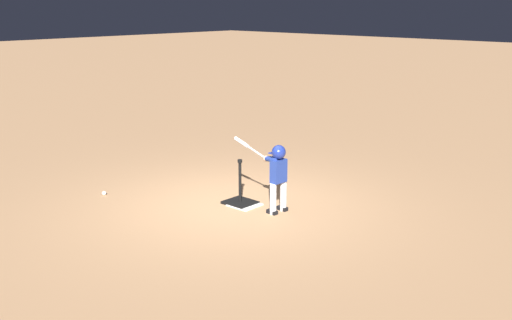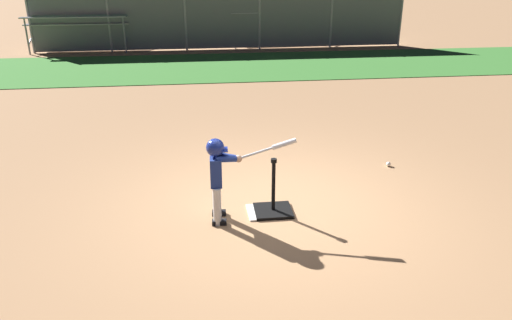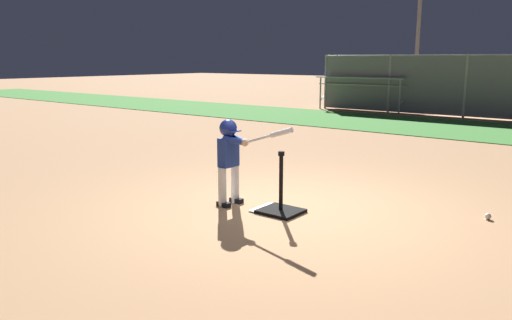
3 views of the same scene
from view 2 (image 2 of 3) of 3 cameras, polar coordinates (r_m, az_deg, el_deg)
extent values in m
plane|color=#AD7F56|center=(6.74, 2.23, -5.31)|extent=(90.00, 90.00, 0.00)
cube|color=#3D7F33|center=(15.10, -3.07, 10.64)|extent=(56.00, 4.01, 0.02)
cylinder|color=#9E9EA3|center=(18.51, -24.46, 14.09)|extent=(0.08, 0.08, 2.00)
cylinder|color=#9E9EA3|center=(17.94, -16.47, 14.94)|extent=(0.08, 0.08, 2.00)
cylinder|color=#9E9EA3|center=(17.72, -8.07, 15.52)|extent=(0.08, 0.08, 2.00)
cylinder|color=#9E9EA3|center=(17.86, 0.41, 15.79)|extent=(0.08, 0.08, 2.00)
cylinder|color=#9E9EA3|center=(18.35, 8.61, 15.74)|extent=(0.08, 0.08, 2.00)
cylinder|color=#9E9EA3|center=(19.17, 16.22, 15.41)|extent=(0.08, 0.08, 2.00)
cube|color=slate|center=(17.74, -3.81, 15.70)|extent=(12.69, 0.02, 1.92)
cube|color=white|center=(6.59, 0.96, -5.91)|extent=(0.45, 0.45, 0.02)
cube|color=black|center=(6.59, 1.96, -5.81)|extent=(0.49, 0.44, 0.04)
cylinder|color=black|center=(6.43, 2.01, -3.03)|extent=(0.05, 0.05, 0.67)
cylinder|color=black|center=(6.28, 2.05, -0.08)|extent=(0.08, 0.08, 0.05)
cylinder|color=silver|center=(6.43, -4.48, -4.34)|extent=(0.11, 0.11, 0.50)
cube|color=black|center=(6.53, -4.25, -6.05)|extent=(0.18, 0.10, 0.06)
cylinder|color=silver|center=(6.22, -4.46, -5.34)|extent=(0.11, 0.11, 0.50)
cube|color=black|center=(6.32, -4.22, -7.09)|extent=(0.18, 0.10, 0.06)
cube|color=navy|center=(6.13, -4.59, -1.24)|extent=(0.15, 0.27, 0.37)
sphere|color=tan|center=(6.02, -4.68, 1.31)|extent=(0.19, 0.19, 0.19)
sphere|color=navy|center=(6.02, -4.68, 1.42)|extent=(0.22, 0.22, 0.22)
cube|color=navy|center=(6.03, -3.79, 1.20)|extent=(0.12, 0.17, 0.01)
cylinder|color=navy|center=(6.11, -3.35, 0.41)|extent=(0.31, 0.17, 0.11)
cylinder|color=navy|center=(6.03, -3.33, 0.11)|extent=(0.31, 0.15, 0.11)
sphere|color=tan|center=(6.08, -2.03, 0.16)|extent=(0.10, 0.10, 0.10)
cylinder|color=silver|center=(6.06, 1.19, 1.19)|extent=(0.69, 0.06, 0.24)
cylinder|color=silver|center=(6.06, 3.25, 1.85)|extent=(0.31, 0.07, 0.15)
cylinder|color=black|center=(6.08, -2.21, 0.10)|extent=(0.03, 0.05, 0.05)
sphere|color=white|center=(8.22, 14.89, -0.46)|extent=(0.07, 0.07, 0.07)
cube|color=#93969E|center=(19.91, -18.50, 13.34)|extent=(3.41, 0.27, 0.04)
cube|color=#93969E|center=(20.20, -18.26, 12.75)|extent=(3.41, 0.33, 0.04)
cube|color=#93969E|center=(19.23, -19.00, 13.88)|extent=(3.41, 0.27, 0.04)
cube|color=#93969E|center=(19.52, -18.74, 13.26)|extent=(3.41, 0.33, 0.04)
cube|color=#93969E|center=(18.56, -19.53, 14.46)|extent=(3.41, 0.27, 0.04)
cube|color=#93969E|center=(18.84, -19.26, 13.81)|extent=(3.41, 0.33, 0.04)
cube|color=#93969E|center=(17.89, -20.11, 15.08)|extent=(3.41, 0.27, 0.04)
cube|color=#93969E|center=(18.17, -19.82, 14.40)|extent=(3.41, 0.33, 0.04)
cylinder|color=#93969E|center=(19.92, -13.78, 13.44)|extent=(0.06, 0.06, 0.32)
cylinder|color=#93969E|center=(17.67, -14.79, 13.69)|extent=(0.06, 0.06, 1.20)
cylinder|color=#93969E|center=(18.74, -14.37, 14.70)|extent=(0.08, 2.25, 0.93)
cylinder|color=#93969E|center=(20.56, -22.66, 12.65)|extent=(0.06, 0.06, 0.32)
cylinder|color=#93969E|center=(18.39, -24.70, 12.74)|extent=(0.06, 0.06, 1.20)
cylinder|color=#93969E|center=(19.42, -23.81, 13.79)|extent=(0.08, 2.25, 0.93)
cube|color=#93969E|center=(19.92, 1.65, 14.48)|extent=(3.51, 0.40, 0.04)
cube|color=#93969E|center=(20.19, 1.51, 13.85)|extent=(3.51, 0.46, 0.04)
cube|color=#93969E|center=(19.31, 2.02, 15.12)|extent=(3.51, 0.40, 0.04)
cube|color=#93969E|center=(19.57, 1.87, 14.45)|extent=(3.51, 0.46, 0.04)
cube|color=#93969E|center=(18.69, 2.42, 15.79)|extent=(3.51, 0.40, 0.04)
cube|color=#93969E|center=(18.96, 2.25, 15.10)|extent=(3.51, 0.46, 0.04)
cube|color=#93969E|center=(18.08, 2.84, 16.51)|extent=(3.51, 0.40, 0.04)
cube|color=#93969E|center=(18.34, 2.66, 15.78)|extent=(3.51, 0.46, 0.04)
cylinder|color=#93969E|center=(20.55, 6.06, 14.23)|extent=(0.06, 0.06, 0.32)
cylinder|color=#93969E|center=(18.57, 7.83, 14.66)|extent=(0.06, 0.06, 1.23)
cylinder|color=#93969E|center=(19.50, 6.95, 15.56)|extent=(0.15, 2.04, 0.95)
cylinder|color=#93969E|center=(19.92, -3.18, 14.05)|extent=(0.06, 0.06, 0.32)
cylinder|color=#93969E|center=(17.88, -2.41, 14.53)|extent=(0.06, 0.06, 1.23)
cylinder|color=#93969E|center=(18.85, -2.84, 15.44)|extent=(0.15, 2.04, 0.95)
camera|label=1|loc=(13.70, -33.52, 19.59)|focal=42.00mm
camera|label=3|loc=(4.56, 65.77, -8.54)|focal=35.00mm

